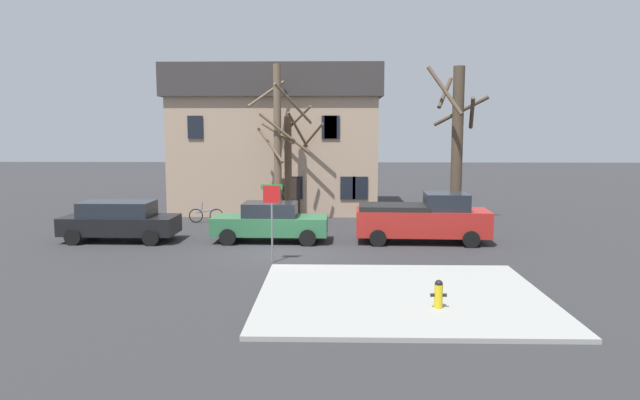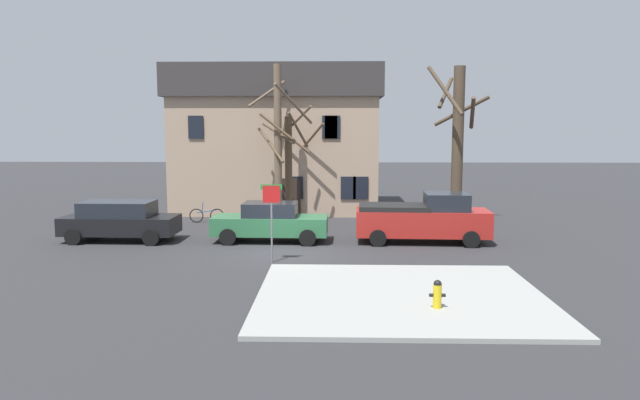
# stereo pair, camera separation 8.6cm
# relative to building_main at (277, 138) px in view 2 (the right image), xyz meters

# --- Properties ---
(ground_plane) EXTENTS (120.00, 120.00, 0.00)m
(ground_plane) POSITION_rel_building_main_xyz_m (1.43, -12.08, -4.16)
(ground_plane) COLOR #2D2D30
(sidewalk_slab) EXTENTS (8.00, 6.89, 0.12)m
(sidewalk_slab) POSITION_rel_building_main_xyz_m (5.22, -17.86, -4.10)
(sidewalk_slab) COLOR #999993
(sidewalk_slab) RESTS_ON ground_plane
(building_main) EXTENTS (11.82, 6.79, 8.16)m
(building_main) POSITION_rel_building_main_xyz_m (0.00, 0.00, 0.00)
(building_main) COLOR tan
(building_main) RESTS_ON ground_plane
(tree_bare_near) EXTENTS (3.26, 3.45, 7.85)m
(tree_bare_near) POSITION_rel_building_main_xyz_m (0.58, -5.02, -0.03)
(tree_bare_near) COLOR brown
(tree_bare_near) RESTS_ON ground_plane
(tree_bare_mid) EXTENTS (3.45, 3.44, 5.55)m
(tree_bare_mid) POSITION_rel_building_main_xyz_m (0.99, -4.32, -1.12)
(tree_bare_mid) COLOR brown
(tree_bare_mid) RESTS_ON ground_plane
(tree_bare_far) EXTENTS (3.30, 3.33, 7.71)m
(tree_bare_far) POSITION_rel_building_main_xyz_m (9.28, -5.41, -0.02)
(tree_bare_far) COLOR #4C3D2D
(tree_bare_far) RESTS_ON ground_plane
(car_black_wagon) EXTENTS (4.77, 2.16, 1.69)m
(car_black_wagon) POSITION_rel_building_main_xyz_m (-5.71, -9.86, -3.28)
(car_black_wagon) COLOR black
(car_black_wagon) RESTS_ON ground_plane
(car_green_sedan) EXTENTS (4.83, 2.04, 1.66)m
(car_green_sedan) POSITION_rel_building_main_xyz_m (0.66, -9.83, -3.33)
(car_green_sedan) COLOR #2D6B42
(car_green_sedan) RESTS_ON ground_plane
(pickup_truck_red) EXTENTS (5.53, 2.33, 2.08)m
(pickup_truck_red) POSITION_rel_building_main_xyz_m (7.05, -9.85, -3.16)
(pickup_truck_red) COLOR #AD231E
(pickup_truck_red) RESTS_ON ground_plane
(fire_hydrant) EXTENTS (0.42, 0.22, 0.74)m
(fire_hydrant) POSITION_rel_building_main_xyz_m (6.02, -19.13, -3.66)
(fire_hydrant) COLOR gold
(fire_hydrant) RESTS_ON sidewalk_slab
(street_sign_pole) EXTENTS (0.76, 0.07, 2.78)m
(street_sign_pole) POSITION_rel_building_main_xyz_m (1.14, -13.65, -2.21)
(street_sign_pole) COLOR slate
(street_sign_pole) RESTS_ON ground_plane
(bicycle_leaning) EXTENTS (1.75, 0.11, 1.03)m
(bicycle_leaning) POSITION_rel_building_main_xyz_m (-3.12, -4.99, -3.80)
(bicycle_leaning) COLOR black
(bicycle_leaning) RESTS_ON ground_plane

